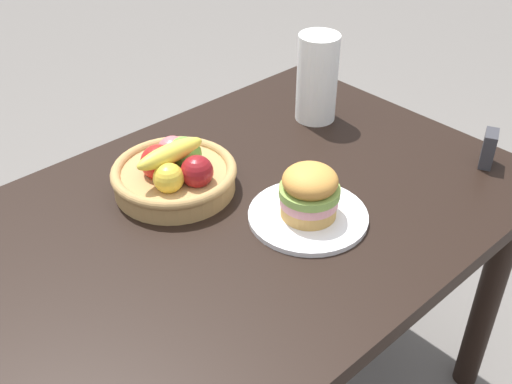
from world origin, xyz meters
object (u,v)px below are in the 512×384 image
paper_towel_roll (317,78)px  plate (308,216)px  napkin_holder (489,149)px  fruit_basket (175,172)px  sandwich (309,192)px

paper_towel_roll → plate: bearing=-139.1°
napkin_holder → plate: bearing=136.8°
plate → paper_towel_roll: bearing=40.9°
napkin_holder → fruit_basket: bearing=119.3°
sandwich → paper_towel_roll: paper_towel_roll is taller
sandwich → paper_towel_roll: size_ratio=0.55×
fruit_basket → napkin_holder: 0.76m
sandwich → paper_towel_roll: bearing=40.9°
plate → fruit_basket: fruit_basket is taller
fruit_basket → paper_towel_roll: paper_towel_roll is taller
fruit_basket → paper_towel_roll: size_ratio=1.21×
paper_towel_roll → napkin_holder: paper_towel_roll is taller
plate → sandwich: size_ratio=2.00×
paper_towel_roll → napkin_holder: size_ratio=2.67×
sandwich → napkin_holder: bearing=-17.2°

